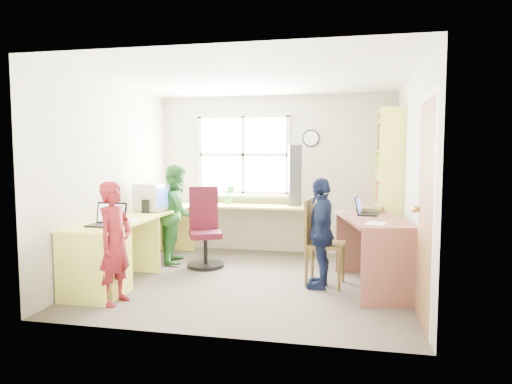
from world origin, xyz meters
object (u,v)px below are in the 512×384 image
swivel_chair (205,232)px  laptop_left (108,220)px  right_desk (374,237)px  cd_tower (295,176)px  l_desk (140,244)px  potted_plant (230,195)px  crt_monitor (151,197)px  person_red (115,243)px  laptop_right (364,210)px  bookshelf (388,192)px  wooden_chair (319,238)px  person_navy (321,233)px  person_green (178,214)px

swivel_chair → laptop_left: bearing=-139.6°
right_desk → cd_tower: (-1.07, 1.43, 0.61)m
l_desk → swivel_chair: (0.53, 0.87, 0.00)m
swivel_chair → potted_plant: size_ratio=3.74×
right_desk → crt_monitor: crt_monitor is taller
laptop_left → person_red: person_red is taller
laptop_right → swivel_chair: bearing=88.7°
bookshelf → potted_plant: bearing=174.3°
person_red → wooden_chair: bearing=-53.1°
l_desk → potted_plant: 1.87m
person_navy → l_desk: bearing=-80.9°
right_desk → swivel_chair: 2.27m
swivel_chair → laptop_left: (-0.65, -1.37, 0.35)m
laptop_left → cd_tower: cd_tower is taller
person_red → person_navy: 2.24m
cd_tower → wooden_chair: bearing=-89.3°
crt_monitor → person_green: size_ratio=0.31×
swivel_chair → potted_plant: bearing=57.0°
right_desk → potted_plant: 2.52m
bookshelf → person_red: bookshelf is taller
potted_plant → laptop_right: bearing=-30.6°
l_desk → person_navy: person_navy is taller
laptop_left → laptop_right: laptop_right is taller
right_desk → potted_plant: size_ratio=5.25×
cd_tower → person_green: (-1.55, -0.71, -0.51)m
laptop_left → cd_tower: bearing=52.9°
right_desk → potted_plant: (-2.06, 1.41, 0.31)m
right_desk → cd_tower: bearing=114.6°
l_desk → person_green: bearing=84.7°
l_desk → bookshelf: 3.35m
person_red → person_green: size_ratio=0.91×
l_desk → crt_monitor: crt_monitor is taller
l_desk → person_red: size_ratio=2.36×
swivel_chair → person_red: bearing=-128.3°
potted_plant → person_green: person_green is taller
right_desk → crt_monitor: 2.94m
right_desk → swivel_chair: bearing=152.9°
cd_tower → person_green: bearing=-172.5°
bookshelf → cd_tower: (-1.31, 0.25, 0.20)m
bookshelf → person_green: (-2.86, -0.46, -0.32)m
right_desk → person_navy: bearing=176.9°
laptop_right → person_navy: size_ratio=0.27×
cd_tower → person_green: cd_tower is taller
person_red → person_navy: (2.01, 0.98, 0.00)m
l_desk → potted_plant: potted_plant is taller
swivel_chair → cd_tower: cd_tower is taller
swivel_chair → wooden_chair: size_ratio=1.07×
swivel_chair → potted_plant: (0.13, 0.83, 0.43)m
laptop_left → person_navy: 2.36m
bookshelf → swivel_chair: bearing=-166.1°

